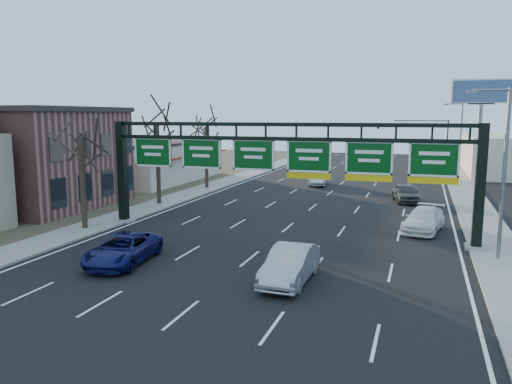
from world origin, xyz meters
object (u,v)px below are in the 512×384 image
(sign_gantry, at_px, (283,163))
(car_white_wagon, at_px, (424,220))
(car_blue_suv, at_px, (123,249))
(car_silver_sedan, at_px, (290,265))

(sign_gantry, height_order, car_white_wagon, sign_gantry)
(car_blue_suv, relative_size, car_white_wagon, 1.03)
(sign_gantry, xyz_separation_m, car_silver_sedan, (2.84, -8.91, -3.81))
(car_silver_sedan, bearing_deg, car_blue_suv, -179.47)
(car_blue_suv, distance_m, car_silver_sedan, 8.99)
(car_blue_suv, bearing_deg, sign_gantry, 48.52)
(car_blue_suv, bearing_deg, car_white_wagon, 33.98)
(car_blue_suv, xyz_separation_m, car_white_wagon, (14.81, 12.67, 0.01))
(car_blue_suv, bearing_deg, car_silver_sedan, -7.18)
(car_blue_suv, height_order, car_white_wagon, car_white_wagon)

